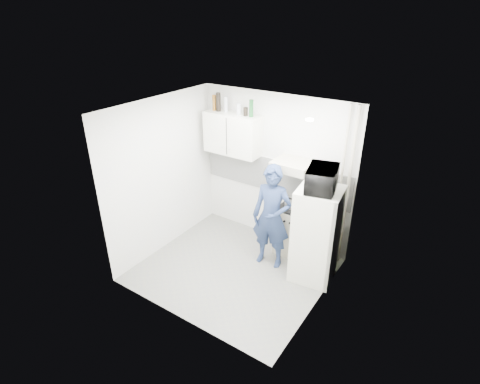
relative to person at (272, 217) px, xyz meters
The scene contains 23 objects.
floor 1.06m from the person, 126.93° to the right, with size 2.80×2.80×0.00m, color slate.
ceiling 1.85m from the person, 126.93° to the right, with size 2.80×2.80×0.00m, color white.
wall_back 0.95m from the person, 116.78° to the left, with size 2.80×2.80×0.00m, color silver.
wall_left 1.90m from the person, 164.22° to the right, with size 2.60×2.60×0.00m, color silver.
wall_right 1.22m from the person, 26.16° to the right, with size 2.60×2.60×0.00m, color silver.
person is the anchor object (origin of this frame).
stove 0.69m from the person, 72.12° to the left, with size 0.52×0.52×0.83m, color #BFB8A0.
fridge 0.73m from the person, ahead, with size 0.62×0.62×1.50m, color white.
stove_top 0.52m from the person, 72.12° to the left, with size 0.50×0.50×0.03m, color black.
saucepan 0.46m from the person, 79.21° to the left, with size 0.17×0.17×0.09m, color silver.
microwave 1.09m from the person, ahead, with size 0.40×0.59×0.33m, color black.
bottle_a 2.18m from the person, 159.11° to the left, with size 0.06×0.06×0.26m, color brown.
bottle_b 2.14m from the person, 157.93° to the left, with size 0.08×0.08×0.31m, color black.
bottle_c 2.02m from the person, 155.50° to the left, with size 0.06×0.06×0.26m, color #B2B7BC.
canister_a 1.84m from the person, 150.07° to the left, with size 0.08×0.08×0.19m, color #B2B7BC.
canister_b 1.75m from the person, 146.52° to the left, with size 0.07×0.07×0.14m, color black.
bottle_e 1.76m from the person, 142.93° to the left, with size 0.07×0.07×0.28m, color #144C1E.
upper_cabinet 1.61m from the person, 153.07° to the left, with size 1.00×0.35×0.70m, color white.
range_hood 0.87m from the person, 81.71° to the left, with size 0.60×0.50×0.14m, color #BFB8A0.
backsplash 0.89m from the person, 117.25° to the left, with size 2.74×0.03×0.60m, color white.
pipe_a 1.22m from the person, 35.90° to the left, with size 0.05×0.05×2.60m, color #BFB8A0.
pipe_b 1.13m from the person, 39.76° to the left, with size 0.04×0.04×2.60m, color #BFB8A0.
ceiling_spot_fixture 1.85m from the person, 25.89° to the right, with size 0.10×0.10×0.02m, color white.
Camera 1 is at (2.76, -3.96, 3.80)m, focal length 28.00 mm.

